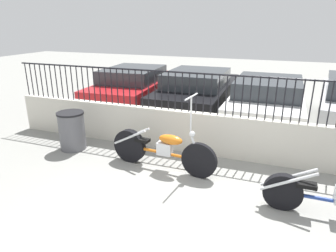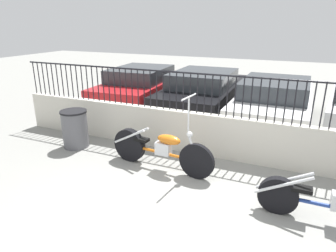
% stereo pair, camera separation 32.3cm
% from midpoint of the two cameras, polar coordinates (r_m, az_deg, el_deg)
% --- Properties ---
extents(ground_plane, '(40.00, 40.00, 0.00)m').
position_cam_midpoint_polar(ground_plane, '(4.59, 0.45, -16.47)').
color(ground_plane, gray).
extents(low_wall, '(9.47, 0.18, 0.89)m').
position_cam_midpoint_polar(low_wall, '(6.32, 8.79, -1.66)').
color(low_wall, beige).
rests_on(low_wall, ground_plane).
extents(fence_railing, '(9.47, 0.04, 0.83)m').
position_cam_midpoint_polar(fence_railing, '(6.05, 9.26, 7.04)').
color(fence_railing, black).
rests_on(fence_railing, low_wall).
extents(motorcycle_orange, '(2.15, 0.53, 1.50)m').
position_cam_midpoint_polar(motorcycle_orange, '(5.71, -0.69, -4.28)').
color(motorcycle_orange, black).
rests_on(motorcycle_orange, ground_plane).
extents(motorcycle_blue, '(2.14, 0.52, 1.32)m').
position_cam_midpoint_polar(motorcycle_blue, '(4.83, 30.21, -12.24)').
color(motorcycle_blue, black).
rests_on(motorcycle_blue, ground_plane).
extents(trash_bin, '(0.58, 0.58, 0.84)m').
position_cam_midpoint_polar(trash_bin, '(6.93, -16.03, -0.52)').
color(trash_bin, '#56565B').
rests_on(trash_bin, ground_plane).
extents(car_red, '(2.08, 4.54, 1.26)m').
position_cam_midpoint_polar(car_red, '(10.22, -3.89, 7.76)').
color(car_red, black).
rests_on(car_red, ground_plane).
extents(car_black, '(1.87, 4.51, 1.29)m').
position_cam_midpoint_polar(car_black, '(9.31, 7.93, 6.57)').
color(car_black, black).
rests_on(car_black, ground_plane).
extents(car_white, '(1.92, 4.45, 1.24)m').
position_cam_midpoint_polar(car_white, '(8.77, 20.56, 4.56)').
color(car_white, black).
rests_on(car_white, ground_plane).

